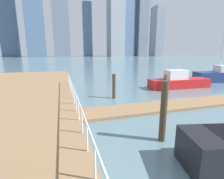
# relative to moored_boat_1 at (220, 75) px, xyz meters

# --- Properties ---
(ground_plane) EXTENTS (300.00, 300.00, 0.00)m
(ground_plane) POSITION_rel_moored_boat_1_xyz_m (-15.49, 4.76, -0.84)
(ground_plane) COLOR slate
(floating_dock) EXTENTS (14.58, 2.00, 0.18)m
(floating_dock) POSITION_rel_moored_boat_1_xyz_m (-11.70, -6.80, -0.75)
(floating_dock) COLOR #93704C
(floating_dock) RESTS_ON ground_plane
(boardwalk_railing) EXTENTS (0.06, 23.58, 1.08)m
(boardwalk_railing) POSITION_rel_moored_boat_1_xyz_m (-18.64, -8.95, 0.37)
(boardwalk_railing) COLOR white
(boardwalk_railing) RESTS_ON boardwalk
(dock_piling_2) EXTENTS (0.28, 0.28, 2.00)m
(dock_piling_2) POSITION_rel_moored_boat_1_xyz_m (-15.32, -3.55, 0.16)
(dock_piling_2) COLOR #473826
(dock_piling_2) RESTS_ON ground_plane
(dock_piling_3) EXTENTS (0.28, 0.28, 2.60)m
(dock_piling_3) POSITION_rel_moored_boat_1_xyz_m (-15.39, -10.55, 0.46)
(dock_piling_3) COLOR #473826
(dock_piling_3) RESTS_ON ground_plane
(dock_piling_4) EXTENTS (0.29, 0.29, 1.62)m
(dock_piling_4) POSITION_rel_moored_boat_1_xyz_m (-9.81, -2.61, -0.04)
(dock_piling_4) COLOR brown
(dock_piling_4) RESTS_ON ground_plane
(moored_boat_1) EXTENTS (6.25, 3.22, 8.47)m
(moored_boat_1) POSITION_rel_moored_boat_1_xyz_m (0.00, 0.00, 0.00)
(moored_boat_1) COLOR navy
(moored_boat_1) RESTS_ON ground_plane
(moored_boat_2) EXTENTS (6.67, 1.96, 1.91)m
(moored_boat_2) POSITION_rel_moored_boat_1_xyz_m (-7.56, -1.61, -0.17)
(moored_boat_2) COLOR red
(moored_boat_2) RESTS_ON ground_plane
(skyline_tower_0) EXTENTS (11.64, 8.81, 62.92)m
(skyline_tower_0) POSITION_rel_moored_boat_1_xyz_m (-55.38, 132.55, 30.62)
(skyline_tower_0) COLOR slate
(skyline_tower_0) RESTS_ON ground_plane
(skyline_tower_2) EXTENTS (12.72, 7.78, 52.06)m
(skyline_tower_2) POSITION_rel_moored_boat_1_xyz_m (-17.46, 128.90, 25.18)
(skyline_tower_2) COLOR slate
(skyline_tower_2) RESTS_ON ground_plane
(skyline_tower_3) EXTENTS (7.20, 8.25, 43.65)m
(skyline_tower_3) POSITION_rel_moored_boat_1_xyz_m (3.88, 132.87, 20.98)
(skyline_tower_3) COLOR slate
(skyline_tower_3) RESTS_ON ground_plane
(skyline_tower_4) EXTENTS (12.69, 12.25, 83.82)m
(skyline_tower_4) POSITION_rel_moored_boat_1_xyz_m (25.81, 122.16, 41.07)
(skyline_tower_4) COLOR #8C939E
(skyline_tower_4) RESTS_ON ground_plane
(skyline_tower_5) EXTENTS (12.43, 11.54, 55.99)m
(skyline_tower_5) POSITION_rel_moored_boat_1_xyz_m (39.21, 131.73, 27.15)
(skyline_tower_5) COLOR slate
(skyline_tower_5) RESTS_ON ground_plane
(skyline_tower_6) EXTENTS (9.56, 14.09, 61.84)m
(skyline_tower_6) POSITION_rel_moored_boat_1_xyz_m (53.34, 131.15, 30.08)
(skyline_tower_6) COLOR slate
(skyline_tower_6) RESTS_ON ground_plane
(skyline_tower_7) EXTENTS (9.49, 14.29, 46.43)m
(skyline_tower_7) POSITION_rel_moored_boat_1_xyz_m (73.59, 136.60, 22.37)
(skyline_tower_7) COLOR gray
(skyline_tower_7) RESTS_ON ground_plane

